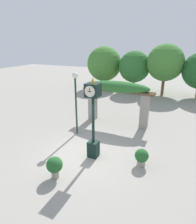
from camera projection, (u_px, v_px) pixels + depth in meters
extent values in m
plane|color=gray|center=(85.00, 155.00, 9.28)|extent=(60.00, 60.00, 0.00)
cube|color=black|center=(93.00, 149.00, 9.06)|extent=(0.45, 0.45, 0.75)
cylinder|color=black|center=(93.00, 120.00, 8.59)|extent=(0.12, 0.12, 2.04)
cylinder|color=gold|center=(93.00, 97.00, 8.25)|extent=(0.20, 0.20, 0.04)
cube|color=black|center=(93.00, 90.00, 8.15)|extent=(0.55, 0.55, 0.55)
cylinder|color=beige|center=(90.00, 92.00, 7.90)|extent=(0.45, 0.02, 0.45)
cylinder|color=beige|center=(96.00, 89.00, 8.39)|extent=(0.45, 0.02, 0.45)
cube|color=black|center=(90.00, 92.00, 7.89)|extent=(0.16, 0.01, 0.02)
cube|color=black|center=(90.00, 90.00, 7.87)|extent=(0.02, 0.01, 0.14)
cone|color=gold|center=(93.00, 80.00, 8.02)|extent=(0.19, 0.19, 0.24)
cube|color=gray|center=(93.00, 104.00, 13.32)|extent=(0.47, 0.47, 2.07)
cube|color=gray|center=(144.00, 111.00, 11.96)|extent=(0.47, 0.47, 2.07)
cube|color=brown|center=(116.00, 91.00, 12.07)|extent=(4.52, 0.12, 0.12)
cube|color=brown|center=(118.00, 91.00, 12.27)|extent=(4.52, 0.12, 0.12)
cube|color=brown|center=(119.00, 90.00, 12.48)|extent=(4.52, 0.12, 0.12)
ellipsoid|color=#2D6B2D|center=(118.00, 87.00, 12.20)|extent=(3.95, 1.07, 0.70)
cylinder|color=gray|center=(55.00, 174.00, 7.69)|extent=(0.29, 0.29, 0.34)
sphere|color=#235B28|center=(55.00, 165.00, 7.56)|extent=(0.62, 0.62, 0.62)
cylinder|color=gray|center=(141.00, 163.00, 8.46)|extent=(0.35, 0.35, 0.26)
sphere|color=#235B28|center=(142.00, 156.00, 8.34)|extent=(0.58, 0.58, 0.58)
cylinder|color=#19382D|center=(76.00, 107.00, 10.97)|extent=(0.10, 0.10, 3.16)
sphere|color=white|center=(75.00, 75.00, 10.39)|extent=(0.32, 0.32, 0.32)
cylinder|color=brown|center=(104.00, 82.00, 22.73)|extent=(0.28, 0.28, 1.33)
sphere|color=#427F33|center=(104.00, 64.00, 22.06)|extent=(3.78, 3.78, 3.78)
cylinder|color=brown|center=(133.00, 85.00, 20.94)|extent=(0.28, 0.28, 1.45)
sphere|color=#2D6B2D|center=(134.00, 67.00, 20.32)|extent=(3.18, 3.18, 3.18)
cylinder|color=brown|center=(163.00, 85.00, 19.48)|extent=(0.28, 0.28, 1.90)
sphere|color=#427F33|center=(165.00, 63.00, 18.76)|extent=(3.47, 3.47, 3.47)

